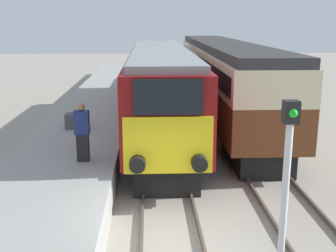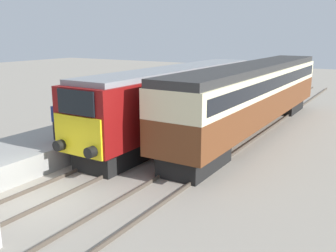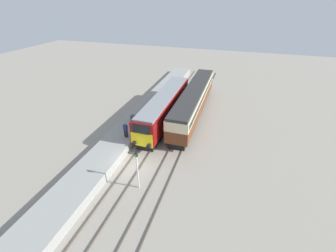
% 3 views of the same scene
% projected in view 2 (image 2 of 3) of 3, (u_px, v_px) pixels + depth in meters
% --- Properties ---
extents(ground_plane, '(120.00, 120.00, 0.00)m').
position_uv_depth(ground_plane, '(33.00, 200.00, 13.26)').
color(ground_plane, gray).
extents(platform_left, '(3.50, 50.00, 0.98)m').
position_uv_depth(platform_left, '(109.00, 128.00, 21.44)').
color(platform_left, gray).
rests_on(platform_left, ground_plane).
extents(rails_near_track, '(1.51, 60.00, 0.14)m').
position_uv_depth(rails_near_track, '(122.00, 159.00, 17.38)').
color(rails_near_track, '#4C4238').
rests_on(rails_near_track, ground_plane).
extents(rails_far_track, '(1.50, 60.00, 0.14)m').
position_uv_depth(rails_far_track, '(185.00, 173.00, 15.65)').
color(rails_far_track, '#4C4238').
rests_on(rails_far_track, ground_plane).
extents(locomotive, '(2.70, 16.24, 3.94)m').
position_uv_depth(locomotive, '(178.00, 98.00, 21.19)').
color(locomotive, black).
rests_on(locomotive, ground_plane).
extents(passenger_carriage, '(2.75, 19.19, 4.07)m').
position_uv_depth(passenger_carriage, '(254.00, 91.00, 21.93)').
color(passenger_carriage, black).
rests_on(passenger_carriage, ground_plane).
extents(person_on_platform, '(0.44, 0.26, 1.80)m').
position_uv_depth(person_on_platform, '(57.00, 121.00, 17.07)').
color(person_on_platform, black).
rests_on(person_on_platform, platform_left).
extents(luggage_crate, '(0.70, 0.56, 0.60)m').
position_uv_depth(luggage_crate, '(102.00, 115.00, 21.08)').
color(luggage_crate, '#4C4C51').
rests_on(luggage_crate, platform_left).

